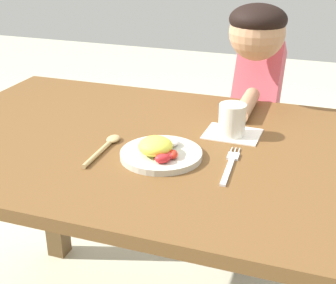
{
  "coord_description": "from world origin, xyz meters",
  "views": [
    {
      "loc": [
        0.38,
        -1.11,
        1.29
      ],
      "look_at": [
        0.01,
        -0.04,
        0.77
      ],
      "focal_mm": 51.3,
      "sensor_mm": 36.0,
      "label": 1
    }
  ],
  "objects": [
    {
      "name": "dining_table",
      "position": [
        0.0,
        0.0,
        0.63
      ],
      "size": [
        1.41,
        0.85,
        0.75
      ],
      "color": "brown",
      "rests_on": "ground_plane"
    },
    {
      "name": "plate",
      "position": [
        0.01,
        -0.09,
        0.77
      ],
      "size": [
        0.21,
        0.21,
        0.06
      ],
      "color": "beige",
      "rests_on": "dining_table"
    },
    {
      "name": "fork",
      "position": [
        0.18,
        -0.08,
        0.76
      ],
      "size": [
        0.03,
        0.21,
        0.01
      ],
      "rotation": [
        0.0,
        0.0,
        1.63
      ],
      "color": "silver",
      "rests_on": "dining_table"
    },
    {
      "name": "spoon",
      "position": [
        -0.15,
        -0.09,
        0.76
      ],
      "size": [
        0.03,
        0.2,
        0.01
      ],
      "rotation": [
        0.0,
        0.0,
        1.58
      ],
      "color": "tan",
      "rests_on": "dining_table"
    },
    {
      "name": "drinking_cup",
      "position": [
        0.15,
        0.1,
        0.8
      ],
      "size": [
        0.07,
        0.07,
        0.09
      ],
      "primitive_type": "cylinder",
      "color": "silver",
      "rests_on": "dining_table"
    },
    {
      "name": "person",
      "position": [
        0.15,
        0.51,
        0.61
      ],
      "size": [
        0.18,
        0.47,
        1.07
      ],
      "rotation": [
        0.0,
        0.0,
        3.14
      ],
      "color": "#47456D",
      "rests_on": "ground_plane"
    },
    {
      "name": "napkin",
      "position": [
        0.15,
        0.11,
        0.75
      ],
      "size": [
        0.16,
        0.12,
        0.0
      ],
      "primitive_type": "cube",
      "rotation": [
        0.0,
        0.0,
        -0.02
      ],
      "color": "white",
      "rests_on": "dining_table"
    }
  ]
}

